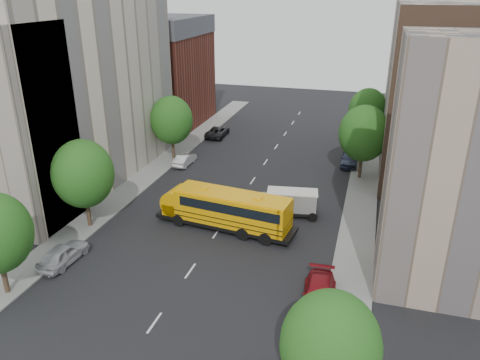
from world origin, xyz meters
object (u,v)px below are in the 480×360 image
at_px(parked_car_1, 185,160).
at_px(parked_car_4, 349,158).
at_px(street_tree_2, 172,120).
at_px(parked_car_2, 218,131).
at_px(street_tree_1, 83,174).
at_px(street_tree_3, 330,346).
at_px(parked_car_5, 355,132).
at_px(street_tree_5, 368,110).
at_px(parked_car_0, 63,254).
at_px(street_tree_4, 364,133).
at_px(parked_car_3, 319,294).
at_px(safari_truck, 287,202).
at_px(school_bus, 224,208).

distance_m(parked_car_1, parked_car_4, 19.25).
bearing_deg(street_tree_2, parked_car_2, 77.68).
xyz_separation_m(street_tree_1, street_tree_3, (22.00, -14.00, -0.50)).
height_order(street_tree_1, parked_car_5, street_tree_1).
xyz_separation_m(street_tree_5, parked_car_1, (-19.88, -13.56, -4.05)).
height_order(street_tree_1, parked_car_0, street_tree_1).
bearing_deg(street_tree_4, street_tree_5, 90.00).
relative_size(parked_car_1, parked_car_3, 0.77).
relative_size(parked_car_4, parked_car_5, 0.99).
bearing_deg(street_tree_2, street_tree_5, 28.61).
bearing_deg(parked_car_5, street_tree_2, -138.23).
relative_size(street_tree_1, parked_car_3, 1.52).
bearing_deg(street_tree_2, parked_car_0, -86.61).
distance_m(parked_car_0, parked_car_1, 22.08).
xyz_separation_m(safari_truck, parked_car_0, (-14.68, -12.64, -0.50)).
distance_m(safari_truck, parked_car_2, 25.23).
bearing_deg(parked_car_1, parked_car_2, -88.83).
xyz_separation_m(street_tree_4, parked_car_4, (-1.40, 3.84, -4.28)).
xyz_separation_m(street_tree_5, parked_car_3, (-1.40, -35.22, -3.95)).
bearing_deg(parked_car_5, street_tree_3, -82.99).
bearing_deg(street_tree_4, street_tree_2, 180.00).
relative_size(street_tree_5, parked_car_1, 1.88).
bearing_deg(parked_car_3, parked_car_4, 86.47).
relative_size(street_tree_3, safari_truck, 1.21).
relative_size(street_tree_1, street_tree_4, 0.98).
height_order(street_tree_2, street_tree_5, street_tree_2).
distance_m(parked_car_2, parked_car_4, 19.43).
height_order(street_tree_2, parked_car_3, street_tree_2).
distance_m(street_tree_4, street_tree_5, 12.01).
distance_m(safari_truck, parked_car_5, 26.61).
relative_size(street_tree_3, parked_car_3, 1.37).
xyz_separation_m(street_tree_1, parked_car_1, (2.12, 16.44, -4.29)).
height_order(street_tree_1, parked_car_4, street_tree_1).
distance_m(safari_truck, parked_car_3, 13.05).
height_order(street_tree_2, parked_car_5, street_tree_2).
relative_size(street_tree_3, parked_car_2, 1.37).
height_order(street_tree_3, parked_car_0, street_tree_3).
bearing_deg(street_tree_4, parked_car_0, -131.08).
relative_size(school_bus, parked_car_0, 2.77).
distance_m(street_tree_4, parked_car_2, 22.64).
xyz_separation_m(safari_truck, parked_car_5, (4.52, 26.21, -0.50)).
relative_size(parked_car_2, parked_car_3, 1.00).
distance_m(street_tree_3, parked_car_3, 9.63).
relative_size(street_tree_2, parked_car_4, 1.66).
bearing_deg(safari_truck, parked_car_2, 114.90).
relative_size(street_tree_4, street_tree_5, 1.08).
bearing_deg(parked_car_2, parked_car_3, 117.77).
relative_size(safari_truck, parked_car_0, 1.29).
relative_size(street_tree_1, parked_car_5, 1.69).
bearing_deg(parked_car_1, safari_truck, 147.50).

